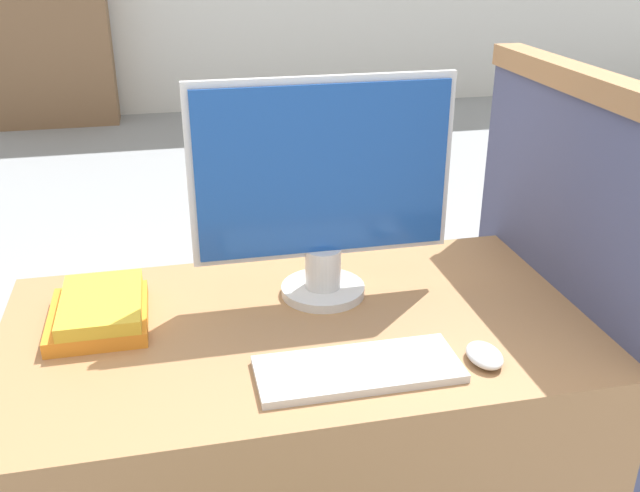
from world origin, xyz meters
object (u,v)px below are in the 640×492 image
keyboard (358,369)px  book_stack (100,311)px  monitor (323,186)px  mouse (484,355)px

keyboard → book_stack: bearing=148.6°
monitor → keyboard: (-0.00, -0.32, -0.25)m
keyboard → book_stack: size_ratio=1.58×
keyboard → book_stack: 0.55m
monitor → keyboard: monitor is taller
monitor → mouse: (0.24, -0.33, -0.24)m
book_stack → monitor: bearing=3.5°
monitor → mouse: monitor is taller
monitor → mouse: bearing=-54.6°
keyboard → monitor: bearing=89.2°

